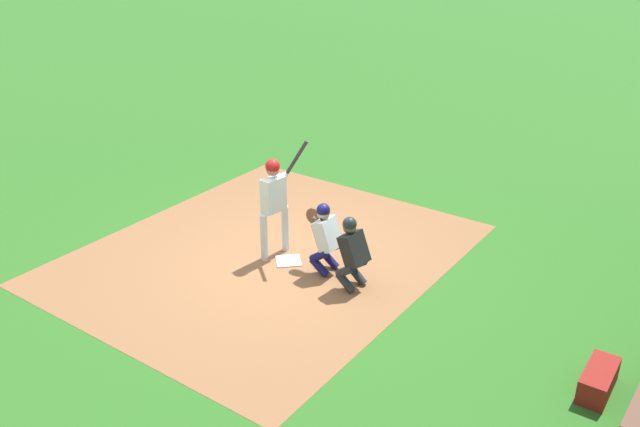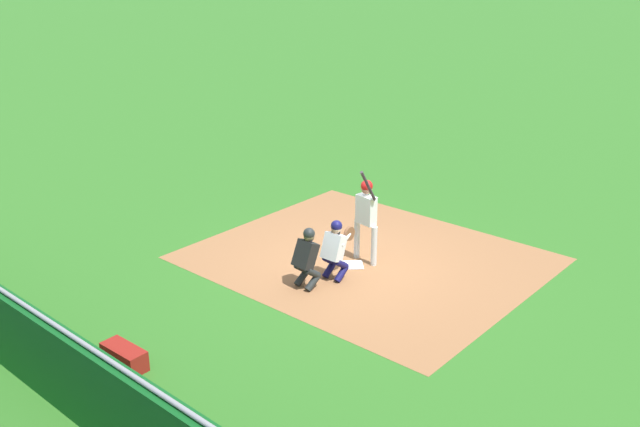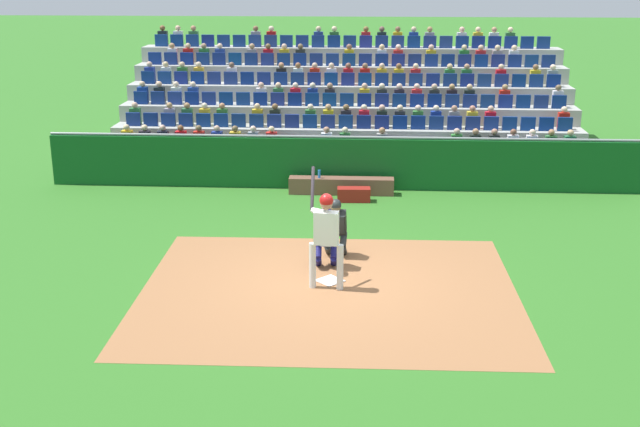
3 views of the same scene
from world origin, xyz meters
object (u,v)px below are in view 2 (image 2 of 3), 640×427
Objects in this scene: home_plate_marker at (353,265)px; home_plate_umpire at (307,255)px; equipment_duffel_bag at (124,357)px; catcher_crouching at (336,247)px; dugout_bench at (99,381)px; batter_at_plate at (366,211)px; water_bottle_on_bench at (122,376)px.

home_plate_marker is 0.34× the size of home_plate_umpire.
home_plate_marker is 0.52× the size of equipment_duffel_bag.
home_plate_umpire is at bearing -92.17° from home_plate_marker.
catcher_crouching is 5.54m from dugout_bench.
home_plate_umpire reaches higher than home_plate_marker.
batter_at_plate is (0.07, 0.34, 1.17)m from home_plate_marker.
catcher_crouching is at bearing -86.82° from batter_at_plate.
catcher_crouching is 0.71m from home_plate_umpire.
catcher_crouching is 4.88m from equipment_duffel_bag.
home_plate_umpire reaches higher than dugout_bench.
batter_at_plate is at bearing 93.18° from catcher_crouching.
dugout_bench is (0.06, -4.83, -0.48)m from home_plate_umpire.
home_plate_marker is at bearing -100.83° from batter_at_plate.
batter_at_plate is at bearing 86.12° from home_plate_umpire.
water_bottle_on_bench is 1.19m from equipment_duffel_bag.
catcher_crouching is (0.12, -0.72, 0.71)m from home_plate_marker.
home_plate_marker is 6.23m from water_bottle_on_bench.
water_bottle_on_bench is at bearing -85.40° from batter_at_plate.
water_bottle_on_bench is at bearing -85.13° from catcher_crouching.
equipment_duffel_bag is (-0.35, -5.54, 0.16)m from home_plate_marker.
batter_at_plate is 10.28× the size of water_bottle_on_bench.
batter_at_plate is 6.58m from water_bottle_on_bench.
dugout_bench is at bearing -90.54° from batter_at_plate.
home_plate_marker is 1.22m from batter_at_plate.
batter_at_plate is 1.74× the size of catcher_crouching.
dugout_bench is (-0.06, -6.58, -0.96)m from batter_at_plate.
batter_at_plate reaches higher than dugout_bench.
equipment_duffel_bag is (-0.42, -5.89, -1.00)m from batter_at_plate.
batter_at_plate is at bearing 79.17° from home_plate_marker.
home_plate_umpire is at bearing 90.67° from dugout_bench.
catcher_crouching reaches higher than dugout_bench.
batter_at_plate is 1.82m from home_plate_umpire.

